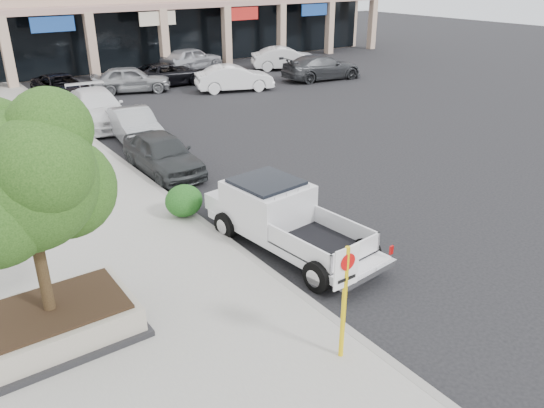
{
  "coord_description": "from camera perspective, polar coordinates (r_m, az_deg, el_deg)",
  "views": [
    {
      "loc": [
        -7.79,
        -8.08,
        6.78
      ],
      "look_at": [
        -1.0,
        1.5,
        1.5
      ],
      "focal_mm": 35.0,
      "sensor_mm": 36.0,
      "label": 1
    }
  ],
  "objects": [
    {
      "name": "curb_car_b",
      "position": [
        23.1,
        -14.6,
        8.14
      ],
      "size": [
        1.87,
        4.34,
        1.39
      ],
      "primitive_type": "imported",
      "rotation": [
        0.0,
        0.0,
        -0.1
      ],
      "color": "gray",
      "rests_on": "ground"
    },
    {
      "name": "no_parking_sign",
      "position": [
        9.48,
        7.87,
        -8.93
      ],
      "size": [
        0.55,
        0.09,
        2.3
      ],
      "color": "yellow",
      "rests_on": "sidewalk"
    },
    {
      "name": "curb_car_d",
      "position": [
        32.12,
        -21.67,
        11.59
      ],
      "size": [
        2.51,
        5.02,
        1.36
      ],
      "primitive_type": "imported",
      "rotation": [
        0.0,
        0.0,
        0.05
      ],
      "color": "black",
      "rests_on": "ground"
    },
    {
      "name": "lot_car_e",
      "position": [
        39.39,
        -8.64,
        15.21
      ],
      "size": [
        5.07,
        3.02,
        1.62
      ],
      "primitive_type": "imported",
      "rotation": [
        0.0,
        0.0,
        1.82
      ],
      "color": "#A3A5AB",
      "rests_on": "ground"
    },
    {
      "name": "sidewalk",
      "position": [
        15.76,
        -23.48,
        -3.14
      ],
      "size": [
        8.0,
        52.0,
        0.15
      ],
      "primitive_type": "cube",
      "color": "gray",
      "rests_on": "ground"
    },
    {
      "name": "lot_car_b",
      "position": [
        32.25,
        -4.08,
        13.36
      ],
      "size": [
        4.82,
        2.94,
        1.5
      ],
      "primitive_type": "imported",
      "rotation": [
        0.0,
        0.0,
        1.25
      ],
      "color": "white",
      "rests_on": "ground"
    },
    {
      "name": "hedge",
      "position": [
        15.46,
        -9.46,
        0.35
      ],
      "size": [
        1.1,
        0.99,
        0.93
      ],
      "primitive_type": "ellipsoid",
      "color": "#144313",
      "rests_on": "sidewalk"
    },
    {
      "name": "lot_car_c",
      "position": [
        35.74,
        5.38,
        14.43
      ],
      "size": [
        5.63,
        2.81,
        1.57
      ],
      "primitive_type": "imported",
      "rotation": [
        0.0,
        0.0,
        1.46
      ],
      "color": "#2D2F32",
      "rests_on": "ground"
    },
    {
      "name": "ground",
      "position": [
        13.11,
        7.44,
        -7.17
      ],
      "size": [
        120.0,
        120.0,
        0.0
      ],
      "primitive_type": "plane",
      "color": "black",
      "rests_on": "ground"
    },
    {
      "name": "lot_car_a",
      "position": [
        32.84,
        -14.94,
        12.85
      ],
      "size": [
        4.85,
        3.25,
        1.53
      ],
      "primitive_type": "imported",
      "rotation": [
        0.0,
        0.0,
        1.22
      ],
      "color": "gray",
      "rests_on": "ground"
    },
    {
      "name": "curb",
      "position": [
        16.8,
        -10.46,
        0.24
      ],
      "size": [
        0.2,
        52.0,
        0.15
      ],
      "primitive_type": "cube",
      "color": "gray",
      "rests_on": "ground"
    },
    {
      "name": "planter_tree",
      "position": [
        10.15,
        -24.56,
        2.57
      ],
      "size": [
        2.9,
        2.55,
        4.0
      ],
      "color": "black",
      "rests_on": "planter"
    },
    {
      "name": "pickup_truck",
      "position": [
        13.54,
        2.14,
        -1.85
      ],
      "size": [
        2.52,
        5.51,
        1.68
      ],
      "primitive_type": null,
      "rotation": [
        0.0,
        0.0,
        0.1
      ],
      "color": "silver",
      "rests_on": "ground"
    },
    {
      "name": "lot_car_d",
      "position": [
        34.39,
        -11.26,
        13.54
      ],
      "size": [
        4.96,
        2.31,
        1.38
      ],
      "primitive_type": "imported",
      "rotation": [
        0.0,
        0.0,
        1.57
      ],
      "color": "black",
      "rests_on": "ground"
    },
    {
      "name": "planter",
      "position": [
        11.32,
        -22.47,
        -11.76
      ],
      "size": [
        3.2,
        2.2,
        0.68
      ],
      "color": "black",
      "rests_on": "sidewalk"
    },
    {
      "name": "curb_car_a",
      "position": [
        19.25,
        -11.68,
        5.34
      ],
      "size": [
        1.72,
        4.24,
        1.44
      ],
      "primitive_type": "imported",
      "rotation": [
        0.0,
        0.0,
        -0.0
      ],
      "color": "#292C2E",
      "rests_on": "ground"
    },
    {
      "name": "curb_car_c",
      "position": [
        26.27,
        -18.29,
        9.8
      ],
      "size": [
        2.8,
        5.61,
        1.57
      ],
      "primitive_type": "imported",
      "rotation": [
        0.0,
        0.0,
        -0.11
      ],
      "color": "white",
      "rests_on": "ground"
    },
    {
      "name": "lot_car_f",
      "position": [
        39.24,
        1.43,
        15.4
      ],
      "size": [
        5.02,
        3.51,
        1.57
      ],
      "primitive_type": "imported",
      "rotation": [
        0.0,
        0.0,
        1.14
      ],
      "color": "silver",
      "rests_on": "ground"
    }
  ]
}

